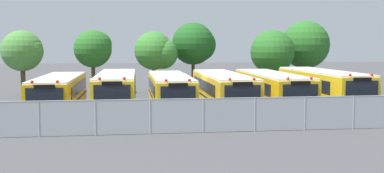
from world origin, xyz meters
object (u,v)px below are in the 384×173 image
object	(u,v)px
school_bus_1	(117,90)
school_bus_0	(59,93)
tree_0	(24,51)
school_bus_5	(322,87)
school_bus_4	(271,89)
tree_3	(195,44)
tree_4	(273,52)
tree_2	(157,52)
school_bus_2	(170,91)
tree_5	(307,45)
tree_1	(94,48)
school_bus_3	(222,90)

from	to	relation	value
school_bus_1	school_bus_0	bearing A→B (deg)	4.64
tree_0	school_bus_5	bearing A→B (deg)	-23.62
school_bus_4	school_bus_5	distance (m)	3.64
tree_3	tree_4	distance (m)	7.24
school_bus_5	tree_2	world-z (taller)	tree_2
school_bus_2	tree_5	distance (m)	18.76
school_bus_4	school_bus_5	xyz separation A→B (m)	(3.64, -0.16, 0.08)
school_bus_0	school_bus_1	xyz separation A→B (m)	(3.66, 0.27, 0.08)
tree_4	tree_3	bearing A→B (deg)	162.76
school_bus_2	tree_0	size ratio (longest dim) A/B	1.88
school_bus_0	tree_4	size ratio (longest dim) A/B	1.76
school_bus_1	tree_1	xyz separation A→B (m)	(-2.34, 10.91, 2.74)
school_bus_1	tree_2	bearing A→B (deg)	-107.85
school_bus_4	tree_4	xyz separation A→B (m)	(3.12, 9.49, 2.44)
school_bus_0	school_bus_3	distance (m)	10.81
tree_4	tree_5	size ratio (longest dim) A/B	0.86
school_bus_2	tree_5	bearing A→B (deg)	-140.98
tree_0	tree_1	size ratio (longest dim) A/B	0.98
tree_2	school_bus_4	bearing A→B (deg)	-52.06
tree_1	school_bus_4	bearing A→B (deg)	-39.99
tree_3	tree_4	world-z (taller)	tree_3
school_bus_1	tree_2	distance (m)	10.40
tree_1	tree_5	size ratio (longest dim) A/B	0.85
tree_0	tree_2	bearing A→B (deg)	-0.25
school_bus_1	tree_0	size ratio (longest dim) A/B	1.96
school_bus_4	tree_5	world-z (taller)	tree_5
school_bus_3	school_bus_5	world-z (taller)	school_bus_5
school_bus_5	tree_0	world-z (taller)	tree_0
school_bus_0	school_bus_4	world-z (taller)	school_bus_4
tree_2	tree_3	size ratio (longest dim) A/B	0.86
school_bus_1	tree_4	distance (m)	16.91
school_bus_0	school_bus_2	world-z (taller)	school_bus_2
tree_2	tree_5	bearing A→B (deg)	7.88
tree_1	tree_2	size ratio (longest dim) A/B	1.03
school_bus_3	tree_1	world-z (taller)	tree_1
school_bus_1	tree_0	world-z (taller)	tree_0
school_bus_5	tree_2	xyz separation A→B (m)	(-11.11, 9.75, 2.36)
tree_1	tree_4	world-z (taller)	tree_4
tree_0	tree_5	world-z (taller)	tree_5
school_bus_0	tree_5	xyz separation A→B (m)	(21.49, 11.92, 3.07)
school_bus_4	school_bus_3	bearing A→B (deg)	3.51
school_bus_3	school_bus_4	world-z (taller)	school_bus_3
school_bus_1	tree_4	xyz separation A→B (m)	(13.77, 9.52, 2.40)
school_bus_1	school_bus_3	world-z (taller)	school_bus_1
school_bus_3	tree_3	bearing A→B (deg)	-89.00
school_bus_5	tree_1	size ratio (longest dim) A/B	1.92
school_bus_4	school_bus_1	bearing A→B (deg)	0.40
school_bus_3	tree_4	distance (m)	11.98
school_bus_3	tree_5	world-z (taller)	tree_5
tree_1	tree_4	xyz separation A→B (m)	(16.10, -1.40, -0.34)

